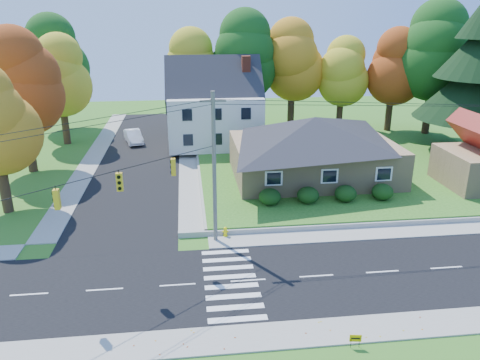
{
  "coord_description": "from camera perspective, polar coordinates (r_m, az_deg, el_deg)",
  "views": [
    {
      "loc": [
        -3.2,
        -22.96,
        14.4
      ],
      "look_at": [
        0.48,
        8.0,
        3.25
      ],
      "focal_mm": 35.0,
      "sensor_mm": 36.0,
      "label": 1
    }
  ],
  "objects": [
    {
      "name": "yard_sign",
      "position": [
        22.99,
        13.9,
        -18.25
      ],
      "size": [
        0.54,
        0.11,
        0.68
      ],
      "color": "black",
      "rests_on": "ground"
    },
    {
      "name": "tree_lot_2",
      "position": [
        58.72,
        6.44,
        14.25
      ],
      "size": [
        7.28,
        7.28,
        13.56
      ],
      "color": "#3F2A19",
      "rests_on": "lawn"
    },
    {
      "name": "colonial_house",
      "position": [
        52.0,
        -3.12,
        8.77
      ],
      "size": [
        10.4,
        8.4,
        9.6
      ],
      "color": "silver",
      "rests_on": "lawn"
    },
    {
      "name": "road_main",
      "position": [
        27.29,
        1.0,
        -12.15
      ],
      "size": [
        90.0,
        8.0,
        0.02
      ],
      "primitive_type": "cube",
      "color": "black",
      "rests_on": "ground"
    },
    {
      "name": "ground",
      "position": [
        27.29,
        1.0,
        -12.17
      ],
      "size": [
        120.0,
        120.0,
        0.0
      ],
      "primitive_type": "plane",
      "color": "#3D7923"
    },
    {
      "name": "traffic_infrastructure",
      "position": [
        26.19,
        0.35,
        -1.0
      ],
      "size": [
        38.1,
        10.66,
        10.0
      ],
      "color": "#666059",
      "rests_on": "ground"
    },
    {
      "name": "ranch_house",
      "position": [
        42.04,
        8.95,
        4.08
      ],
      "size": [
        14.6,
        10.6,
        5.4
      ],
      "color": "tan",
      "rests_on": "lawn"
    },
    {
      "name": "sidewalk_north",
      "position": [
        31.6,
        -0.23,
        -7.35
      ],
      "size": [
        90.0,
        2.0,
        0.08
      ],
      "primitive_type": "cube",
      "color": "#9C9A90",
      "rests_on": "ground"
    },
    {
      "name": "road_cross",
      "position": [
        51.26,
        -11.89,
        2.95
      ],
      "size": [
        8.0,
        44.0,
        0.02
      ],
      "primitive_type": "cube",
      "color": "black",
      "rests_on": "ground"
    },
    {
      "name": "tree_west_1",
      "position": [
        47.71,
        -25.26,
        10.7
      ],
      "size": [
        7.28,
        7.28,
        13.56
      ],
      "color": "#3F2A19",
      "rests_on": "ground"
    },
    {
      "name": "tree_west_3",
      "position": [
        65.13,
        -21.44,
        13.72
      ],
      "size": [
        7.84,
        7.84,
        14.6
      ],
      "color": "#3F2A19",
      "rests_on": "ground"
    },
    {
      "name": "sidewalk_south",
      "position": [
        23.22,
        2.75,
        -18.55
      ],
      "size": [
        90.0,
        2.0,
        0.08
      ],
      "primitive_type": "cube",
      "color": "#9C9A90",
      "rests_on": "ground"
    },
    {
      "name": "hedge_row",
      "position": [
        36.93,
        10.55,
        -1.72
      ],
      "size": [
        10.7,
        1.7,
        1.27
      ],
      "color": "#163A10",
      "rests_on": "lawn"
    },
    {
      "name": "tree_lot_1",
      "position": [
        56.63,
        0.57,
        14.83
      ],
      "size": [
        7.84,
        7.84,
        14.6
      ],
      "color": "#3F2A19",
      "rests_on": "lawn"
    },
    {
      "name": "tree_lot_3",
      "position": [
        59.55,
        12.39,
        12.73
      ],
      "size": [
        6.16,
        6.16,
        11.47
      ],
      "color": "#3F2A19",
      "rests_on": "lawn"
    },
    {
      "name": "tree_lot_4",
      "position": [
        60.77,
        18.24,
        12.98
      ],
      "size": [
        6.72,
        6.72,
        12.51
      ],
      "color": "#3F2A19",
      "rests_on": "lawn"
    },
    {
      "name": "lawn",
      "position": [
        48.94,
        12.88,
        2.37
      ],
      "size": [
        30.0,
        30.0,
        0.5
      ],
      "primitive_type": "cube",
      "color": "#3D7923",
      "rests_on": "ground"
    },
    {
      "name": "tree_west_2",
      "position": [
        57.05,
        -21.19,
        11.76
      ],
      "size": [
        6.72,
        6.72,
        12.51
      ],
      "color": "#3F2A19",
      "rests_on": "ground"
    },
    {
      "name": "tree_lot_5",
      "position": [
        60.62,
        22.78,
        14.31
      ],
      "size": [
        8.4,
        8.4,
        15.64
      ],
      "color": "#3F2A19",
      "rests_on": "lawn"
    },
    {
      "name": "fire_hydrant",
      "position": [
        31.99,
        -1.8,
        -6.37
      ],
      "size": [
        0.42,
        0.33,
        0.74
      ],
      "color": "#FFEB0B",
      "rests_on": "ground"
    },
    {
      "name": "white_car",
      "position": [
        56.31,
        -12.86,
        5.19
      ],
      "size": [
        2.77,
        4.91,
        1.53
      ],
      "primitive_type": "imported",
      "rotation": [
        0.0,
        0.0,
        0.26
      ],
      "color": "white",
      "rests_on": "road_cross"
    },
    {
      "name": "tree_lot_0",
      "position": [
        57.3,
        -5.7,
        13.48
      ],
      "size": [
        6.72,
        6.72,
        12.51
      ],
      "color": "#3F2A19",
      "rests_on": "lawn"
    }
  ]
}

